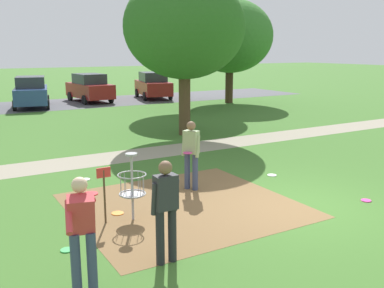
{
  "coord_description": "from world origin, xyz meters",
  "views": [
    {
      "loc": [
        -6.71,
        -6.69,
        3.4
      ],
      "look_at": [
        -1.1,
        2.85,
        1.0
      ],
      "focal_mm": 40.9,
      "sensor_mm": 36.0,
      "label": 1
    }
  ],
  "objects": [
    {
      "name": "player_foreground_watching",
      "position": [
        -1.47,
        2.26,
        0.97
      ],
      "size": [
        0.45,
        0.48,
        1.71
      ],
      "color": "#384260",
      "rests_on": "ground"
    },
    {
      "name": "tree_near_right",
      "position": [
        9.8,
        16.62,
        4.21
      ],
      "size": [
        5.42,
        5.42,
        6.53
      ],
      "color": "#422D1E",
      "rests_on": "ground"
    },
    {
      "name": "tree_mid_left",
      "position": [
        1.91,
        8.56,
        4.24
      ],
      "size": [
        4.74,
        4.74,
        6.27
      ],
      "color": "#4C3823",
      "rests_on": "ground"
    },
    {
      "name": "disc_golf_basket",
      "position": [
        -3.55,
        1.17,
        0.75
      ],
      "size": [
        0.98,
        0.58,
        1.39
      ],
      "color": "#9E9EA3",
      "rests_on": "ground"
    },
    {
      "name": "parking_lot_strip",
      "position": [
        0.0,
        21.43,
        0.0
      ],
      "size": [
        36.0,
        6.0,
        0.01
      ],
      "primitive_type": "cube",
      "color": "#4C4C51",
      "rests_on": "ground"
    },
    {
      "name": "tree_mid_center",
      "position": [
        5.51,
        14.79,
        4.88
      ],
      "size": [
        5.39,
        5.39,
        7.19
      ],
      "color": "#422D1E",
      "rests_on": "ground"
    },
    {
      "name": "player_waiting_left",
      "position": [
        -3.74,
        -0.82,
        0.97
      ],
      "size": [
        0.47,
        0.4,
        1.71
      ],
      "color": "#232328",
      "rests_on": "ground"
    },
    {
      "name": "parked_car_rightmost",
      "position": [
        6.65,
        21.47,
        0.92
      ],
      "size": [
        2.62,
        4.48,
        1.84
      ],
      "color": "maroon",
      "rests_on": "ground"
    },
    {
      "name": "player_throwing",
      "position": [
        -5.16,
        -1.06,
        0.99
      ],
      "size": [
        0.72,
        1.01,
        1.71
      ],
      "color": "#384260",
      "rests_on": "ground"
    },
    {
      "name": "frisbee_by_tee",
      "position": [
        1.56,
        -0.51,
        0.01
      ],
      "size": [
        0.23,
        0.23,
        0.02
      ],
      "primitive_type": "cylinder",
      "color": "#E53D99",
      "rests_on": "ground"
    },
    {
      "name": "frisbee_near_basket",
      "position": [
        -5.03,
        0.43,
        0.01
      ],
      "size": [
        0.22,
        0.22,
        0.02
      ],
      "primitive_type": "cylinder",
      "color": "green",
      "rests_on": "ground"
    },
    {
      "name": "frisbee_far_left",
      "position": [
        -3.5,
        4.39,
        0.01
      ],
      "size": [
        0.26,
        0.26,
        0.02
      ],
      "primitive_type": "cylinder",
      "color": "white",
      "rests_on": "ground"
    },
    {
      "name": "dirt_tee_pad",
      "position": [
        -2.19,
        1.35,
        0.0
      ],
      "size": [
        4.71,
        4.44,
        0.01
      ],
      "primitive_type": "cube",
      "color": "brown",
      "rests_on": "ground"
    },
    {
      "name": "ground_plane",
      "position": [
        0.0,
        0.0,
        0.0
      ],
      "size": [
        160.0,
        160.0,
        0.0
      ],
      "primitive_type": "plane",
      "color": "#3D6B28"
    },
    {
      "name": "gravel_path",
      "position": [
        0.0,
        6.34,
        0.0
      ],
      "size": [
        40.0,
        1.59,
        0.0
      ],
      "primitive_type": "cube",
      "color": "gray",
      "rests_on": "ground"
    },
    {
      "name": "parked_car_center_left",
      "position": [
        -1.75,
        20.64,
        0.92
      ],
      "size": [
        2.67,
        4.49,
        1.84
      ],
      "color": "#2D4784",
      "rests_on": "ground"
    },
    {
      "name": "frisbee_scattered_a",
      "position": [
        1.06,
        2.18,
        0.01
      ],
      "size": [
        0.25,
        0.25,
        0.02
      ],
      "primitive_type": "cylinder",
      "color": "white",
      "rests_on": "ground"
    },
    {
      "name": "frisbee_far_right",
      "position": [
        -3.65,
        1.62,
        0.01
      ],
      "size": [
        0.26,
        0.26,
        0.02
      ],
      "primitive_type": "cylinder",
      "color": "orange",
      "rests_on": "ground"
    },
    {
      "name": "parked_car_center_right",
      "position": [
        2.15,
        21.72,
        0.92
      ],
      "size": [
        2.23,
        4.33,
        1.84
      ],
      "color": "maroon",
      "rests_on": "ground"
    }
  ]
}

